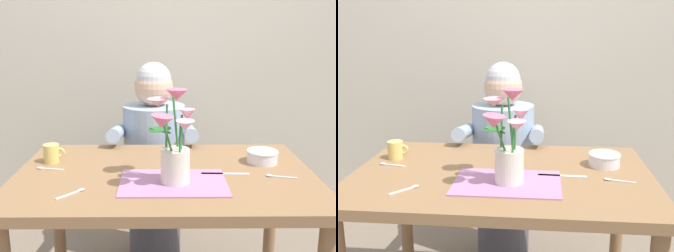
# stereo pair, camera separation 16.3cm
# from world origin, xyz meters

# --- Properties ---
(wood_panel_backdrop) EXTENTS (4.00, 0.10, 2.50)m
(wood_panel_backdrop) POSITION_xyz_m (0.00, 1.05, 1.25)
(wood_panel_backdrop) COLOR beige
(wood_panel_backdrop) RESTS_ON ground_plane
(dining_table) EXTENTS (1.20, 0.80, 0.74)m
(dining_table) POSITION_xyz_m (0.00, 0.00, 0.64)
(dining_table) COLOR olive
(dining_table) RESTS_ON ground_plane
(seated_person) EXTENTS (0.45, 0.47, 1.14)m
(seated_person) POSITION_xyz_m (-0.06, 0.62, 0.56)
(seated_person) COLOR #4C4C56
(seated_person) RESTS_ON ground_plane
(striped_placemat) EXTENTS (0.40, 0.28, 0.00)m
(striped_placemat) POSITION_xyz_m (0.03, -0.12, 0.74)
(striped_placemat) COLOR #B275A3
(striped_placemat) RESTS_ON dining_table
(flower_vase) EXTENTS (0.20, 0.24, 0.35)m
(flower_vase) POSITION_xyz_m (0.03, -0.12, 0.90)
(flower_vase) COLOR silver
(flower_vase) RESTS_ON dining_table
(ceramic_bowl) EXTENTS (0.14, 0.14, 0.06)m
(ceramic_bowl) POSITION_xyz_m (0.42, 0.12, 0.77)
(ceramic_bowl) COLOR white
(ceramic_bowl) RESTS_ON dining_table
(dinner_knife) EXTENTS (0.19, 0.02, 0.00)m
(dinner_knife) POSITION_xyz_m (0.24, -0.03, 0.74)
(dinner_knife) COLOR silver
(dinner_knife) RESTS_ON dining_table
(coffee_cup) EXTENTS (0.09, 0.07, 0.08)m
(coffee_cup) POSITION_xyz_m (-0.49, 0.13, 0.78)
(coffee_cup) COLOR #E5C666
(coffee_cup) RESTS_ON dining_table
(spoon_0) EXTENTS (0.09, 0.10, 0.01)m
(spoon_0) POSITION_xyz_m (-0.32, -0.21, 0.74)
(spoon_0) COLOR silver
(spoon_0) RESTS_ON dining_table
(spoon_1) EXTENTS (0.12, 0.04, 0.01)m
(spoon_1) POSITION_xyz_m (0.44, -0.06, 0.74)
(spoon_1) COLOR silver
(spoon_1) RESTS_ON dining_table
(spoon_2) EXTENTS (0.12, 0.04, 0.01)m
(spoon_2) POSITION_xyz_m (-0.49, 0.04, 0.74)
(spoon_2) COLOR silver
(spoon_2) RESTS_ON dining_table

